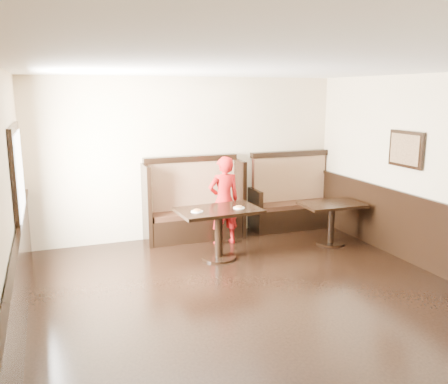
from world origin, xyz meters
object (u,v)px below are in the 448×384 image
table_neighbor (332,213)px  child (224,201)px  booth_main (194,209)px  table_main (219,221)px  booth_neighbor (292,203)px

table_neighbor → child: (-1.70, 0.66, 0.22)m
booth_main → child: child is taller
table_main → child: (0.34, 0.68, 0.14)m
booth_main → booth_neighbor: same height
booth_neighbor → child: (-1.56, -0.49, 0.27)m
booth_main → table_main: 1.18m
table_neighbor → booth_main: bearing=153.2°
booth_neighbor → table_neighbor: 1.16m
booth_main → child: bearing=-52.1°
booth_neighbor → child: size_ratio=1.10×
booth_main → child: (0.39, -0.50, 0.22)m
child → booth_neighbor: bearing=-164.0°
booth_main → table_neighbor: booth_main is taller
table_main → table_neighbor: bearing=-2.4°
table_main → child: child is taller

